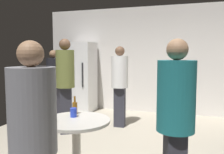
{
  "coord_description": "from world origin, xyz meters",
  "views": [
    {
      "loc": [
        1.08,
        -3.47,
        1.49
      ],
      "look_at": [
        -0.15,
        0.35,
        1.11
      ],
      "focal_mm": 38.0,
      "sensor_mm": 36.0,
      "label": 1
    }
  ],
  "objects_px": {
    "beer_bottle_brown": "(50,116)",
    "person_in_black_shirt": "(54,78)",
    "foreground_table": "(76,128)",
    "person_in_gray_shirt": "(33,133)",
    "beer_bottle_amber": "(75,108)",
    "person_in_white_shirt": "(120,80)",
    "person_in_teal_shirt": "(176,115)",
    "person_in_olive_shirt": "(65,78)",
    "plastic_cup_blue": "(73,112)",
    "refrigerator": "(81,77)"
  },
  "relations": [
    {
      "from": "beer_bottle_brown",
      "to": "person_in_black_shirt",
      "type": "height_order",
      "value": "person_in_black_shirt"
    },
    {
      "from": "foreground_table",
      "to": "person_in_gray_shirt",
      "type": "xyz_separation_m",
      "value": [
        0.18,
        -1.04,
        0.3
      ]
    },
    {
      "from": "beer_bottle_amber",
      "to": "person_in_white_shirt",
      "type": "xyz_separation_m",
      "value": [
        0.03,
        1.97,
        0.15
      ]
    },
    {
      "from": "person_in_teal_shirt",
      "to": "beer_bottle_amber",
      "type": "bearing_deg",
      "value": -39.34
    },
    {
      "from": "beer_bottle_amber",
      "to": "person_in_olive_shirt",
      "type": "xyz_separation_m",
      "value": [
        -0.82,
        1.24,
        0.23
      ]
    },
    {
      "from": "plastic_cup_blue",
      "to": "person_in_gray_shirt",
      "type": "distance_m",
      "value": 1.18
    },
    {
      "from": "foreground_table",
      "to": "person_in_white_shirt",
      "type": "xyz_separation_m",
      "value": [
        -0.1,
        2.19,
        0.34
      ]
    },
    {
      "from": "foreground_table",
      "to": "plastic_cup_blue",
      "type": "xyz_separation_m",
      "value": [
        -0.08,
        0.09,
        0.16
      ]
    },
    {
      "from": "beer_bottle_amber",
      "to": "person_in_olive_shirt",
      "type": "distance_m",
      "value": 1.51
    },
    {
      "from": "refrigerator",
      "to": "person_in_gray_shirt",
      "type": "distance_m",
      "value": 4.57
    },
    {
      "from": "person_in_olive_shirt",
      "to": "person_in_white_shirt",
      "type": "bearing_deg",
      "value": 101.71
    },
    {
      "from": "beer_bottle_brown",
      "to": "person_in_olive_shirt",
      "type": "height_order",
      "value": "person_in_olive_shirt"
    },
    {
      "from": "person_in_white_shirt",
      "to": "person_in_black_shirt",
      "type": "bearing_deg",
      "value": -102.44
    },
    {
      "from": "refrigerator",
      "to": "plastic_cup_blue",
      "type": "relative_size",
      "value": 16.36
    },
    {
      "from": "refrigerator",
      "to": "beer_bottle_amber",
      "type": "distance_m",
      "value": 3.28
    },
    {
      "from": "plastic_cup_blue",
      "to": "person_in_gray_shirt",
      "type": "relative_size",
      "value": 0.07
    },
    {
      "from": "beer_bottle_amber",
      "to": "person_in_black_shirt",
      "type": "bearing_deg",
      "value": 126.79
    },
    {
      "from": "refrigerator",
      "to": "person_in_white_shirt",
      "type": "relative_size",
      "value": 1.09
    },
    {
      "from": "beer_bottle_amber",
      "to": "plastic_cup_blue",
      "type": "relative_size",
      "value": 2.09
    },
    {
      "from": "beer_bottle_amber",
      "to": "person_in_white_shirt",
      "type": "relative_size",
      "value": 0.14
    },
    {
      "from": "refrigerator",
      "to": "beer_bottle_amber",
      "type": "height_order",
      "value": "refrigerator"
    },
    {
      "from": "beer_bottle_brown",
      "to": "person_in_teal_shirt",
      "type": "relative_size",
      "value": 0.14
    },
    {
      "from": "refrigerator",
      "to": "person_in_teal_shirt",
      "type": "bearing_deg",
      "value": -53.52
    },
    {
      "from": "person_in_olive_shirt",
      "to": "person_in_teal_shirt",
      "type": "distance_m",
      "value": 2.72
    },
    {
      "from": "person_in_teal_shirt",
      "to": "refrigerator",
      "type": "bearing_deg",
      "value": -70.82
    },
    {
      "from": "foreground_table",
      "to": "beer_bottle_amber",
      "type": "xyz_separation_m",
      "value": [
        -0.13,
        0.22,
        0.19
      ]
    },
    {
      "from": "person_in_olive_shirt",
      "to": "person_in_white_shirt",
      "type": "relative_size",
      "value": 1.08
    },
    {
      "from": "beer_bottle_amber",
      "to": "person_in_gray_shirt",
      "type": "xyz_separation_m",
      "value": [
        0.31,
        -1.27,
        0.11
      ]
    },
    {
      "from": "beer_bottle_amber",
      "to": "plastic_cup_blue",
      "type": "xyz_separation_m",
      "value": [
        0.05,
        -0.13,
        -0.03
      ]
    },
    {
      "from": "person_in_olive_shirt",
      "to": "person_in_white_shirt",
      "type": "height_order",
      "value": "person_in_olive_shirt"
    },
    {
      "from": "beer_bottle_amber",
      "to": "person_in_gray_shirt",
      "type": "bearing_deg",
      "value": -76.39
    },
    {
      "from": "person_in_black_shirt",
      "to": "person_in_white_shirt",
      "type": "bearing_deg",
      "value": 32.18
    },
    {
      "from": "person_in_gray_shirt",
      "to": "person_in_teal_shirt",
      "type": "bearing_deg",
      "value": -78.06
    },
    {
      "from": "person_in_gray_shirt",
      "to": "person_in_teal_shirt",
      "type": "relative_size",
      "value": 0.97
    },
    {
      "from": "person_in_gray_shirt",
      "to": "foreground_table",
      "type": "bearing_deg",
      "value": -16.78
    },
    {
      "from": "foreground_table",
      "to": "person_in_teal_shirt",
      "type": "xyz_separation_m",
      "value": [
        1.13,
        -0.29,
        0.32
      ]
    },
    {
      "from": "beer_bottle_amber",
      "to": "person_in_white_shirt",
      "type": "height_order",
      "value": "person_in_white_shirt"
    },
    {
      "from": "foreground_table",
      "to": "person_in_white_shirt",
      "type": "height_order",
      "value": "person_in_white_shirt"
    },
    {
      "from": "plastic_cup_blue",
      "to": "person_in_white_shirt",
      "type": "xyz_separation_m",
      "value": [
        -0.01,
        2.1,
        0.18
      ]
    },
    {
      "from": "foreground_table",
      "to": "person_in_olive_shirt",
      "type": "height_order",
      "value": "person_in_olive_shirt"
    },
    {
      "from": "person_in_olive_shirt",
      "to": "person_in_teal_shirt",
      "type": "xyz_separation_m",
      "value": [
        2.08,
        -1.75,
        -0.1
      ]
    },
    {
      "from": "beer_bottle_brown",
      "to": "person_in_olive_shirt",
      "type": "distance_m",
      "value": 1.86
    },
    {
      "from": "beer_bottle_amber",
      "to": "person_in_olive_shirt",
      "type": "height_order",
      "value": "person_in_olive_shirt"
    },
    {
      "from": "plastic_cup_blue",
      "to": "person_in_gray_shirt",
      "type": "xyz_separation_m",
      "value": [
        0.26,
        -1.14,
        0.14
      ]
    },
    {
      "from": "foreground_table",
      "to": "beer_bottle_brown",
      "type": "bearing_deg",
      "value": -131.6
    },
    {
      "from": "beer_bottle_brown",
      "to": "person_in_white_shirt",
      "type": "relative_size",
      "value": 0.14
    },
    {
      "from": "foreground_table",
      "to": "person_in_white_shirt",
      "type": "bearing_deg",
      "value": 92.49
    },
    {
      "from": "refrigerator",
      "to": "person_in_teal_shirt",
      "type": "relative_size",
      "value": 1.1
    },
    {
      "from": "person_in_gray_shirt",
      "to": "person_in_white_shirt",
      "type": "relative_size",
      "value": 0.96
    },
    {
      "from": "beer_bottle_brown",
      "to": "person_in_gray_shirt",
      "type": "xyz_separation_m",
      "value": [
        0.38,
        -0.82,
        0.11
      ]
    }
  ]
}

